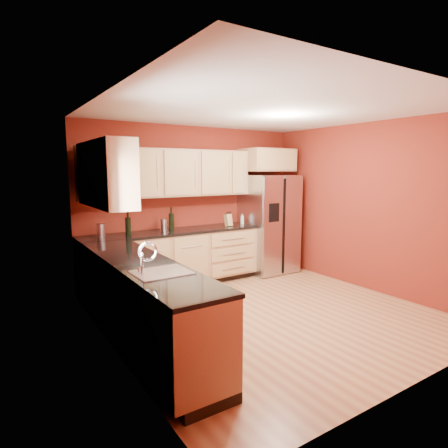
{
  "coord_description": "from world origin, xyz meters",
  "views": [
    {
      "loc": [
        -3.04,
        -3.66,
        1.87
      ],
      "look_at": [
        -0.1,
        0.9,
        1.09
      ],
      "focal_mm": 30.0,
      "sensor_mm": 36.0,
      "label": 1
    }
  ],
  "objects_px": {
    "refrigerator": "(269,224)",
    "knife_block": "(228,220)",
    "wine_bottle_a": "(171,219)",
    "canister_left": "(101,230)",
    "soap_dispenser": "(242,219)"
  },
  "relations": [
    {
      "from": "refrigerator",
      "to": "knife_block",
      "type": "bearing_deg",
      "value": -179.73
    },
    {
      "from": "wine_bottle_a",
      "to": "refrigerator",
      "type": "bearing_deg",
      "value": -3.16
    },
    {
      "from": "canister_left",
      "to": "knife_block",
      "type": "height_order",
      "value": "knife_block"
    },
    {
      "from": "wine_bottle_a",
      "to": "knife_block",
      "type": "bearing_deg",
      "value": -6.18
    },
    {
      "from": "refrigerator",
      "to": "wine_bottle_a",
      "type": "height_order",
      "value": "refrigerator"
    },
    {
      "from": "soap_dispenser",
      "to": "knife_block",
      "type": "bearing_deg",
      "value": -168.2
    },
    {
      "from": "refrigerator",
      "to": "knife_block",
      "type": "distance_m",
      "value": 0.9
    },
    {
      "from": "canister_left",
      "to": "soap_dispenser",
      "type": "distance_m",
      "value": 2.45
    },
    {
      "from": "refrigerator",
      "to": "knife_block",
      "type": "xyz_separation_m",
      "value": [
        -0.89,
        -0.0,
        0.13
      ]
    },
    {
      "from": "knife_block",
      "to": "soap_dispenser",
      "type": "height_order",
      "value": "knife_block"
    },
    {
      "from": "refrigerator",
      "to": "canister_left",
      "type": "xyz_separation_m",
      "value": [
        -3.0,
        0.11,
        0.13
      ]
    },
    {
      "from": "knife_block",
      "to": "canister_left",
      "type": "bearing_deg",
      "value": 170.35
    },
    {
      "from": "wine_bottle_a",
      "to": "knife_block",
      "type": "xyz_separation_m",
      "value": [
        1.01,
        -0.11,
        -0.08
      ]
    },
    {
      "from": "refrigerator",
      "to": "wine_bottle_a",
      "type": "xyz_separation_m",
      "value": [
        -1.9,
        0.11,
        0.22
      ]
    },
    {
      "from": "knife_block",
      "to": "soap_dispenser",
      "type": "xyz_separation_m",
      "value": [
        0.34,
        0.07,
        -0.01
      ]
    }
  ]
}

